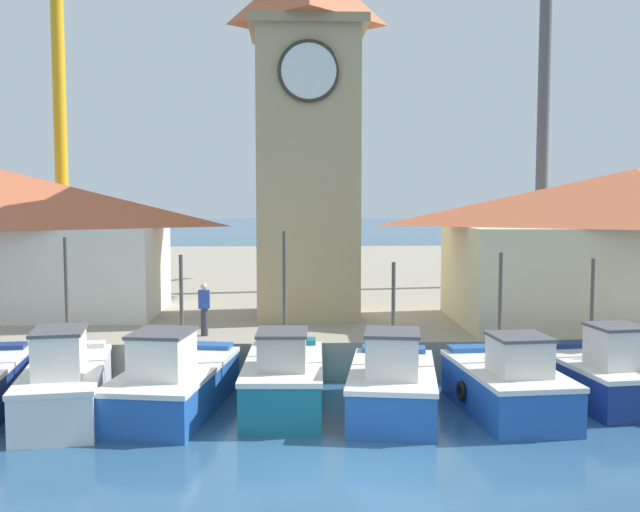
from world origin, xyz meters
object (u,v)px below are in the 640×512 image
fishing_boat_mid_right (392,384)px  clock_tower (307,128)px  port_crane_far (542,139)px  fishing_boat_right_outer (601,375)px  warehouse_right (634,244)px  port_crane_near (60,117)px  fishing_boat_mid_left (174,382)px  fishing_boat_center (284,379)px  fishing_boat_right_inner (507,384)px  dock_worker_near_tower (204,308)px  fishing_boat_left_inner (65,384)px

fishing_boat_mid_right → clock_tower: clock_tower is taller
fishing_boat_mid_right → port_crane_far: 20.53m
fishing_boat_right_outer → warehouse_right: (3.43, 5.67, 3.04)m
port_crane_near → port_crane_far: bearing=3.1°
fishing_boat_mid_left → fishing_boat_right_outer: size_ratio=1.26×
fishing_boat_center → clock_tower: size_ratio=0.34×
fishing_boat_right_inner → port_crane_far: (6.46, 16.87, 7.29)m
warehouse_right → dock_worker_near_tower: bearing=-172.5°
fishing_boat_left_inner → port_crane_far: port_crane_far is taller
warehouse_right → fishing_boat_left_inner: bearing=-160.0°
warehouse_right → fishing_boat_mid_right: bearing=-144.4°
dock_worker_near_tower → fishing_boat_right_inner: bearing=-30.4°
warehouse_right → port_crane_near: size_ratio=0.62×
fishing_boat_left_inner → port_crane_far: (17.41, 16.53, 7.24)m
fishing_boat_mid_left → port_crane_near: bearing=115.3°
clock_tower → fishing_boat_mid_left: bearing=-114.7°
fishing_boat_left_inner → port_crane_far: bearing=43.5°
fishing_boat_right_outer → port_crane_near: size_ratio=0.22×
fishing_boat_mid_right → dock_worker_near_tower: bearing=138.1°
fishing_boat_mid_right → fishing_boat_right_inner: (2.86, -0.09, -0.01)m
fishing_boat_mid_left → fishing_boat_center: bearing=3.0°
port_crane_far → fishing_boat_center: bearing=-126.7°
fishing_boat_mid_left → fishing_boat_right_inner: size_ratio=1.20×
port_crane_far → fishing_boat_mid_right: bearing=-119.1°
fishing_boat_left_inner → fishing_boat_right_inner: fishing_boat_left_inner is taller
port_crane_near → port_crane_far: (21.93, 1.19, -0.78)m
port_crane_near → dock_worker_near_tower: size_ratio=12.31×
port_crane_far → fishing_boat_left_inner: bearing=-136.5°
port_crane_near → dock_worker_near_tower: 14.93m
dock_worker_near_tower → port_crane_far: bearing=40.1°
clock_tower → fishing_boat_mid_right: bearing=-77.1°
dock_worker_near_tower → fishing_boat_mid_left: bearing=-94.4°
port_crane_far → dock_worker_near_tower: (-14.47, -12.17, -6.06)m
fishing_boat_right_outer → warehouse_right: 7.29m
fishing_boat_right_inner → clock_tower: (-4.75, 8.36, 6.99)m
fishing_boat_right_outer → fishing_boat_center: bearing=-178.6°
fishing_boat_left_inner → port_crane_near: bearing=106.4°
fishing_boat_mid_left → fishing_boat_mid_right: (5.46, -0.48, 0.02)m
fishing_boat_mid_right → port_crane_near: 21.60m
fishing_boat_right_inner → port_crane_near: size_ratio=0.23×
fishing_boat_mid_left → fishing_boat_right_inner: fishing_boat_right_inner is taller
fishing_boat_center → clock_tower: 10.37m
fishing_boat_center → warehouse_right: warehouse_right is taller
clock_tower → fishing_boat_right_inner: bearing=-60.4°
fishing_boat_left_inner → fishing_boat_center: size_ratio=1.12×
fishing_boat_mid_right → port_crane_near: port_crane_near is taller
fishing_boat_mid_right → fishing_boat_right_outer: fishing_boat_right_outer is taller
warehouse_right → port_crane_near: 24.03m
fishing_boat_right_outer → warehouse_right: warehouse_right is taller
fishing_boat_center → fishing_boat_mid_right: bearing=-13.1°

